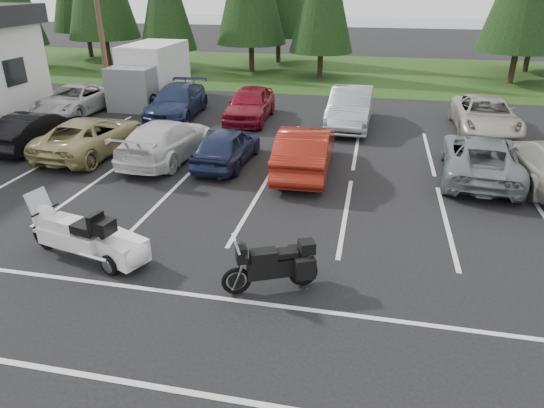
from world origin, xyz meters
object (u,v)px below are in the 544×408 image
at_px(car_far_0, 76,99).
at_px(cargo_trailer, 123,252).
at_px(car_far_3, 351,108).
at_px(car_near_1, 38,129).
at_px(adventure_motorcycle, 270,261).
at_px(car_far_4, 485,116).
at_px(car_near_2, 92,135).
at_px(car_near_3, 167,140).
at_px(car_far_2, 250,104).
at_px(utility_pole, 97,8).
at_px(car_near_4, 227,146).
at_px(box_truck, 147,75).
at_px(car_near_6, 481,157).
at_px(car_far_1, 177,101).
at_px(touring_motorcycle, 71,228).
at_px(car_near_5, 305,150).

height_order(car_far_0, cargo_trailer, car_far_0).
bearing_deg(car_far_3, car_near_1, -153.50).
bearing_deg(adventure_motorcycle, car_far_4, 39.48).
bearing_deg(car_far_3, car_near_2, -146.58).
xyz_separation_m(car_near_1, car_near_3, (5.47, -0.30, 0.02)).
bearing_deg(car_far_2, adventure_motorcycle, -75.59).
distance_m(utility_pole, adventure_motorcycle, 19.53).
relative_size(car_near_1, adventure_motorcycle, 1.84).
height_order(car_near_2, car_near_4, car_near_2).
bearing_deg(box_truck, car_near_6, -27.08).
xyz_separation_m(box_truck, car_near_4, (6.80, -8.26, -0.78)).
distance_m(car_far_1, car_far_3, 8.12).
relative_size(car_far_1, cargo_trailer, 3.22).
relative_size(car_near_6, touring_motorcycle, 1.78).
height_order(car_near_2, car_far_1, car_far_1).
bearing_deg(car_near_3, car_near_6, -173.58).
height_order(car_near_6, cargo_trailer, car_near_6).
bearing_deg(utility_pole, adventure_motorcycle, -51.50).
bearing_deg(car_far_4, touring_motorcycle, -130.67).
height_order(utility_pole, cargo_trailer, utility_pole).
xyz_separation_m(box_truck, car_far_4, (16.37, -2.23, -0.72)).
bearing_deg(car_near_3, car_near_1, 1.32).
relative_size(car_near_5, car_far_3, 0.94).
xyz_separation_m(car_near_4, car_near_5, (2.80, -0.20, 0.12)).
height_order(box_truck, touring_motorcycle, box_truck).
bearing_deg(car_far_1, car_far_4, -3.50).
height_order(utility_pole, touring_motorcycle, utility_pole).
bearing_deg(car_near_2, adventure_motorcycle, 142.11).
relative_size(car_near_3, car_far_0, 0.99).
relative_size(car_near_4, touring_motorcycle, 1.38).
distance_m(car_near_2, car_far_0, 6.57).
bearing_deg(car_near_3, utility_pole, -45.22).
distance_m(car_far_1, touring_motorcycle, 12.90).
bearing_deg(cargo_trailer, car_far_1, 130.14).
height_order(box_truck, car_far_2, box_truck).
height_order(car_near_1, cargo_trailer, car_near_1).
bearing_deg(touring_motorcycle, cargo_trailer, 7.59).
bearing_deg(cargo_trailer, car_near_5, 88.46).
bearing_deg(car_near_4, cargo_trailer, 89.64).
distance_m(car_far_0, adventure_motorcycle, 17.59).
relative_size(car_far_0, touring_motorcycle, 1.74).
distance_m(car_near_3, car_far_0, 8.72).
height_order(car_near_3, car_far_2, car_far_2).
bearing_deg(car_far_0, adventure_motorcycle, -42.90).
relative_size(car_near_3, car_far_4, 0.94).
bearing_deg(car_far_2, car_near_4, -85.21).
bearing_deg(car_near_6, cargo_trailer, 46.07).
relative_size(car_near_2, car_far_2, 1.10).
relative_size(box_truck, cargo_trailer, 3.58).
height_order(utility_pole, car_near_4, utility_pole).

